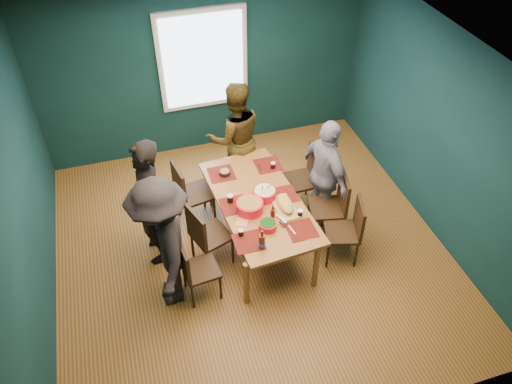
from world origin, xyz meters
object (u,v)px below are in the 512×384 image
at_px(dining_table, 259,204).
at_px(person_near_left, 163,245).
at_px(chair_left_near, 193,267).
at_px(person_right, 326,175).
at_px(bowl_salad, 250,206).
at_px(bowl_herbs, 268,225).
at_px(chair_right_near, 350,227).
at_px(person_far_left, 150,204).
at_px(person_back, 235,138).
at_px(bowl_dumpling, 265,193).
at_px(chair_left_mid, 205,233).
at_px(chair_right_mid, 334,202).
at_px(cutting_board, 285,205).
at_px(chair_left_far, 188,190).
at_px(chair_right_far, 307,174).

bearing_deg(dining_table, person_near_left, -162.30).
xyz_separation_m(chair_left_near, person_near_left, (-0.29, 0.09, 0.37)).
distance_m(dining_table, person_right, 0.99).
height_order(bowl_salad, bowl_herbs, bowl_salad).
xyz_separation_m(chair_right_near, person_far_left, (-2.34, 0.77, 0.35)).
xyz_separation_m(person_back, bowl_dumpling, (0.05, -1.22, -0.04)).
relative_size(person_back, bowl_dumpling, 5.81).
distance_m(chair_left_mid, person_right, 1.77).
distance_m(chair_right_mid, bowl_dumpling, 0.95).
relative_size(bowl_salad, cutting_board, 0.58).
relative_size(chair_left_far, person_right, 0.62).
bearing_deg(chair_right_near, person_near_left, -165.79).
bearing_deg(person_right, dining_table, 90.20).
height_order(bowl_herbs, cutting_board, cutting_board).
bearing_deg(cutting_board, person_far_left, 160.74).
relative_size(chair_left_near, bowl_dumpling, 3.05).
relative_size(person_back, bowl_herbs, 7.93).
distance_m(person_near_left, bowl_dumpling, 1.48).
bearing_deg(bowl_salad, bowl_dumpling, 35.66).
xyz_separation_m(dining_table, person_back, (0.03, 1.26, 0.17)).
distance_m(bowl_dumpling, cutting_board, 0.32).
distance_m(chair_left_near, chair_right_mid, 2.04).
bearing_deg(bowl_salad, person_back, 81.94).
bearing_deg(chair_left_far, chair_right_mid, -33.72).
relative_size(chair_left_mid, person_near_left, 0.54).
relative_size(chair_right_far, person_far_left, 0.55).
xyz_separation_m(chair_right_mid, bowl_dumpling, (-0.90, 0.18, 0.24)).
xyz_separation_m(chair_left_mid, person_near_left, (-0.52, -0.35, 0.33)).
xyz_separation_m(chair_left_far, chair_left_near, (-0.19, -1.27, -0.06)).
height_order(chair_right_near, bowl_dumpling, bowl_dumpling).
bearing_deg(chair_left_near, bowl_herbs, 1.84).
relative_size(chair_left_far, cutting_board, 1.72).
bearing_deg(bowl_herbs, chair_right_mid, 19.02).
xyz_separation_m(chair_right_mid, person_right, (-0.02, 0.29, 0.24)).
height_order(chair_right_mid, person_back, person_back).
height_order(chair_right_far, bowl_dumpling, bowl_dumpling).
bearing_deg(chair_right_far, bowl_salad, -147.76).
xyz_separation_m(person_back, bowl_salad, (-0.20, -1.40, -0.03)).
relative_size(chair_right_near, bowl_salad, 2.77).
bearing_deg(chair_right_near, bowl_salad, 174.95).
bearing_deg(chair_left_near, bowl_salad, 24.32).
bearing_deg(chair_left_near, person_far_left, 106.82).
height_order(person_back, bowl_salad, person_back).
bearing_deg(chair_right_far, person_far_left, -171.93).
height_order(person_back, cutting_board, person_back).
bearing_deg(bowl_salad, person_far_left, 164.14).
distance_m(person_right, bowl_herbs, 1.21).
height_order(chair_left_mid, person_far_left, person_far_left).
xyz_separation_m(chair_left_mid, bowl_salad, (0.59, 0.03, 0.27)).
bearing_deg(person_back, chair_left_near, 62.56).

